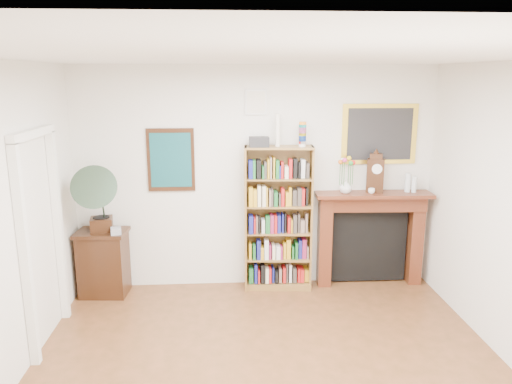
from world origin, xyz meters
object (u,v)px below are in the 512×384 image
Objects in this scene: gramophone at (96,195)px; mantel_clock at (375,174)px; fireplace at (370,229)px; teacup at (371,191)px; bottle_left at (408,182)px; side_cabinet at (104,263)px; bottle_right at (414,184)px; cd_stack at (116,231)px; bookshelf at (279,211)px; flower_vase at (346,187)px.

gramophone is 1.74× the size of mantel_clock.
fireplace is 17.53× the size of teacup.
mantel_clock reaches higher than bottle_left.
side_cabinet is at bearing -179.55° from teacup.
bottle_right is (0.08, -0.02, -0.02)m from bottle_left.
side_cabinet is 0.51m from cd_stack.
teacup is (3.33, 0.03, 0.85)m from side_cabinet.
bookshelf is 1.74m from bottle_right.
fireplace is at bearing 175.12° from bottle_left.
flower_vase is (-0.36, -0.06, 0.58)m from fireplace.
bookshelf is at bearing 5.93° from cd_stack.
fireplace is 8.84× the size of flower_vase.
flower_vase is 0.83× the size of bottle_right.
teacup is (3.12, 0.16, 0.40)m from cd_stack.
flower_vase is at bearing -6.45° from gramophone.
flower_vase is at bearing -178.39° from bottle_left.
bookshelf is 0.89m from flower_vase.
mantel_clock reaches higher than teacup.
flower_vase is (0.84, 0.00, 0.29)m from bookshelf.
flower_vase reaches higher than side_cabinet.
bookshelf is 1.30m from mantel_clock.
bottle_left is 0.08m from bottle_right.
mantel_clock is (3.18, 0.24, 0.61)m from cd_stack.
teacup reaches higher than fireplace.
bookshelf reaches higher than bottle_left.
flower_vase is at bearing -168.12° from fireplace.
mantel_clock reaches higher than cd_stack.
mantel_clock reaches higher than bottle_right.
gramophone is at bearing -85.38° from side_cabinet.
side_cabinet is 3.15m from flower_vase.
cd_stack is (0.21, -0.14, 0.45)m from side_cabinet.
bottle_left reaches higher than flower_vase.
cd_stack is 0.25× the size of mantel_clock.
fireplace is at bearing 173.28° from bottle_right.
bookshelf is 25.05× the size of teacup.
mantel_clock reaches higher than flower_vase.
gramophone reaches higher than bottle_left.
teacup reaches higher than cd_stack.
flower_vase is (3.01, 0.07, 0.90)m from side_cabinet.
fireplace is 0.55m from teacup.
bottle_right is (0.87, -0.00, 0.02)m from flower_vase.
mantel_clock is at bearing 178.40° from bottle_left.
gramophone is at bearing -170.93° from bookshelf.
bottle_right is at bearing -16.93° from bottle_left.
bottle_left is at bearing 5.22° from bookshelf.
bottle_left is at bearing -6.85° from gramophone.
fireplace is 12.26× the size of cd_stack.
fireplace is 0.79m from bottle_right.
side_cabinet is 0.56× the size of fireplace.
teacup is at bearing 4.68° from side_cabinet.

